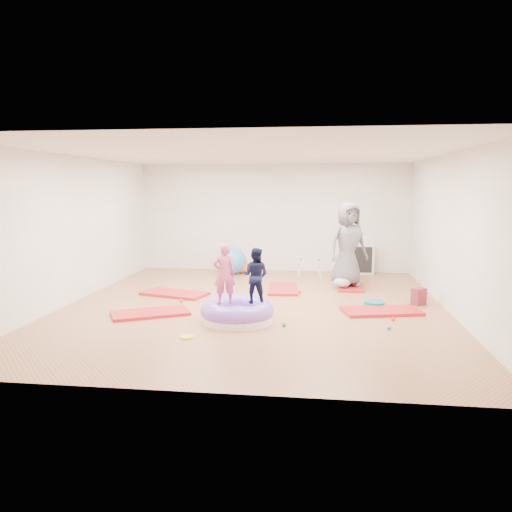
# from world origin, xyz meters

# --- Properties ---
(room) EXTENTS (7.01, 8.01, 2.81)m
(room) POSITION_xyz_m (0.00, 0.00, 1.40)
(room) COLOR #AA6E46
(room) RESTS_ON ground
(gym_mat_front_left) EXTENTS (1.46, 1.19, 0.05)m
(gym_mat_front_left) POSITION_xyz_m (-1.71, -0.87, 0.03)
(gym_mat_front_left) COLOR #B60E27
(gym_mat_front_left) RESTS_ON ground
(gym_mat_mid_left) EXTENTS (1.45, 1.01, 0.06)m
(gym_mat_mid_left) POSITION_xyz_m (-1.74, 0.72, 0.03)
(gym_mat_mid_left) COLOR #B60E27
(gym_mat_mid_left) RESTS_ON ground
(gym_mat_center_back) EXTENTS (0.71, 1.29, 0.05)m
(gym_mat_center_back) POSITION_xyz_m (0.43, 1.49, 0.03)
(gym_mat_center_back) COLOR #B60E27
(gym_mat_center_back) RESTS_ON ground
(gym_mat_right) EXTENTS (1.46, 0.96, 0.06)m
(gym_mat_right) POSITION_xyz_m (2.30, -0.23, 0.03)
(gym_mat_right) COLOR #B60E27
(gym_mat_right) RESTS_ON ground
(gym_mat_rear_right) EXTENTS (0.57, 1.09, 0.04)m
(gym_mat_rear_right) POSITION_xyz_m (1.90, 1.91, 0.02)
(gym_mat_rear_right) COLOR #B60E27
(gym_mat_rear_right) RESTS_ON ground
(inflatable_cushion) EXTENTS (1.21, 1.21, 0.38)m
(inflatable_cushion) POSITION_xyz_m (-0.13, -1.13, 0.15)
(inflatable_cushion) COLOR white
(inflatable_cushion) RESTS_ON ground
(child_pink) EXTENTS (0.41, 0.31, 1.00)m
(child_pink) POSITION_xyz_m (-0.34, -1.15, 0.85)
(child_pink) COLOR #CC4C72
(child_pink) RESTS_ON inflatable_cushion
(child_navy) EXTENTS (0.52, 0.45, 0.92)m
(child_navy) POSITION_xyz_m (0.16, -1.03, 0.81)
(child_navy) COLOR black
(child_navy) RESTS_ON inflatable_cushion
(adult_caregiver) EXTENTS (1.07, 0.94, 1.83)m
(adult_caregiver) POSITION_xyz_m (1.82, 1.92, 0.96)
(adult_caregiver) COLOR #5A5C63
(adult_caregiver) RESTS_ON gym_mat_rear_right
(infant) EXTENTS (0.37, 0.37, 0.22)m
(infant) POSITION_xyz_m (1.70, 1.69, 0.16)
(infant) COLOR #95CCE8
(infant) RESTS_ON gym_mat_rear_right
(ball_pit_balls) EXTENTS (4.67, 3.13, 0.07)m
(ball_pit_balls) POSITION_xyz_m (0.83, -0.18, 0.03)
(ball_pit_balls) COLOR #3C7DD7
(ball_pit_balls) RESTS_ON ground
(exercise_ball_blue) EXTENTS (0.69, 0.69, 0.69)m
(exercise_ball_blue) POSITION_xyz_m (-0.98, 3.32, 0.34)
(exercise_ball_blue) COLOR #3C7DD7
(exercise_ball_blue) RESTS_ON ground
(exercise_ball_orange) EXTENTS (0.38, 0.38, 0.38)m
(exercise_ball_orange) POSITION_xyz_m (-0.75, 3.45, 0.19)
(exercise_ball_orange) COLOR orange
(exercise_ball_orange) RESTS_ON ground
(infant_play_gym) EXTENTS (0.60, 0.57, 0.46)m
(infant_play_gym) POSITION_xyz_m (0.98, 3.04, 0.31)
(infant_play_gym) COLOR silver
(infant_play_gym) RESTS_ON ground
(cube_shelf) EXTENTS (0.76, 0.38, 0.76)m
(cube_shelf) POSITION_xyz_m (2.20, 3.79, 0.38)
(cube_shelf) COLOR silver
(cube_shelf) RESTS_ON ground
(balance_disc) EXTENTS (0.38, 0.38, 0.09)m
(balance_disc) POSITION_xyz_m (2.23, 0.26, 0.04)
(balance_disc) COLOR #096E7A
(balance_disc) RESTS_ON ground
(backpack) EXTENTS (0.31, 0.30, 0.31)m
(backpack) POSITION_xyz_m (3.08, 0.48, 0.16)
(backpack) COLOR #BE213A
(backpack) RESTS_ON ground
(yellow_toy) EXTENTS (0.21, 0.21, 0.03)m
(yellow_toy) POSITION_xyz_m (-0.73, -2.12, 0.02)
(yellow_toy) COLOR #F3F530
(yellow_toy) RESTS_ON ground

